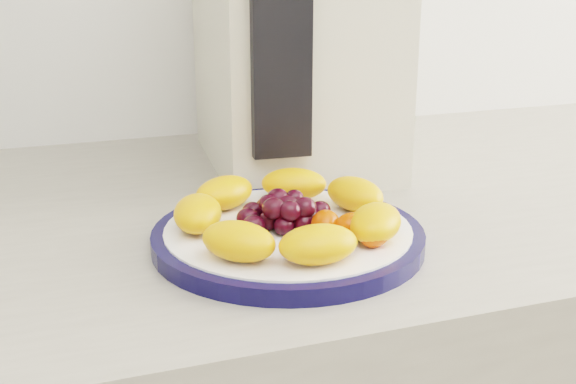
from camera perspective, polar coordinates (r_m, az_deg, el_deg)
name	(u,v)px	position (r m, az deg, el deg)	size (l,w,h in m)	color
plate_rim	(288,237)	(0.64, 0.00, -3.61)	(0.24, 0.24, 0.01)	#0B0B34
plate_face	(288,236)	(0.64, 0.00, -3.53)	(0.22, 0.22, 0.02)	white
appliance_body	(292,19)	(0.87, 0.35, 13.54)	(0.20, 0.28, 0.35)	beige
appliance_panel	(281,27)	(0.72, -0.57, 12.89)	(0.06, 0.02, 0.26)	black
fruit_plate	(291,213)	(0.63, 0.27, -1.64)	(0.21, 0.20, 0.03)	orange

